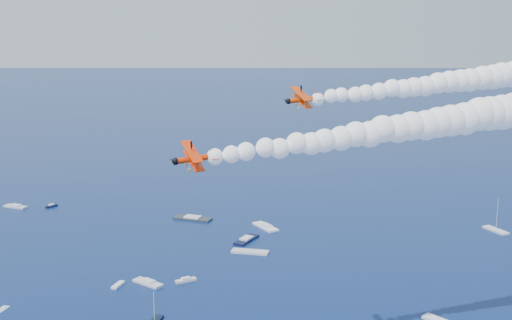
{
  "coord_description": "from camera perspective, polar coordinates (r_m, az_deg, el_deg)",
  "views": [
    {
      "loc": [
        -4.82,
        -84.67,
        76.73
      ],
      "look_at": [
        3.17,
        25.79,
        52.64
      ],
      "focal_mm": 46.6,
      "sensor_mm": 36.0,
      "label": 1
    }
  ],
  "objects": [
    {
      "name": "smoke_trail_lead",
      "position": [
        142.84,
        17.07,
        6.53
      ],
      "size": [
        70.61,
        35.67,
        12.12
      ],
      "primitive_type": null,
      "rotation": [
        0.0,
        0.0,
        3.37
      ],
      "color": "white"
    },
    {
      "name": "spectator_boats",
      "position": [
        207.01,
        -2.24,
        -9.39
      ],
      "size": [
        218.43,
        160.36,
        0.7
      ],
      "color": "#333944",
      "rests_on": "ground"
    },
    {
      "name": "smoke_trail_trail",
      "position": [
        110.93,
        12.12,
        2.69
      ],
      "size": [
        70.8,
        40.1,
        12.12
      ],
      "primitive_type": null,
      "rotation": [
        0.0,
        0.0,
        3.41
      ],
      "color": "white"
    },
    {
      "name": "biplane_trail",
      "position": [
        98.21,
        -5.25,
        0.12
      ],
      "size": [
        8.51,
        9.93,
        6.71
      ],
      "primitive_type": null,
      "rotation": [
        -0.25,
        0.07,
        3.41
      ],
      "color": "#EC2F04"
    },
    {
      "name": "biplane_lead",
      "position": [
        127.19,
        4.07,
        5.2
      ],
      "size": [
        8.54,
        9.97,
        6.84
      ],
      "primitive_type": null,
      "rotation": [
        -0.25,
        0.07,
        3.37
      ],
      "color": "#DA3904"
    }
  ]
}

